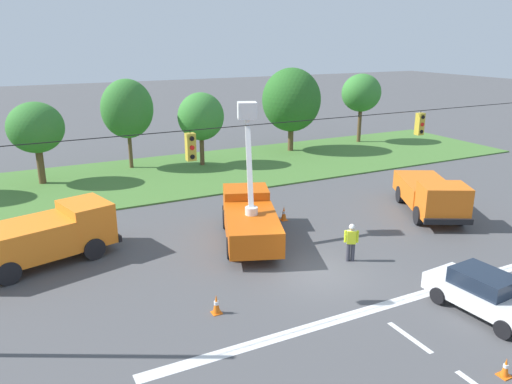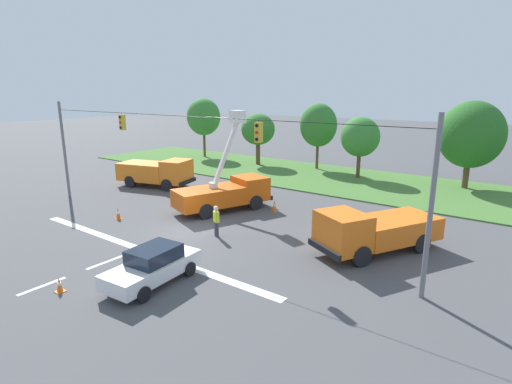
# 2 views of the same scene
# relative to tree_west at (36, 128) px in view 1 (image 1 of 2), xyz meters

# --- Properties ---
(ground_plane) EXTENTS (200.00, 200.00, 0.00)m
(ground_plane) POSITION_rel_tree_west_xyz_m (9.40, -19.71, -3.90)
(ground_plane) COLOR #4C4C4F
(grass_verge) EXTENTS (56.00, 12.00, 0.10)m
(grass_verge) POSITION_rel_tree_west_xyz_m (9.40, -1.71, -3.85)
(grass_verge) COLOR #477533
(grass_verge) RESTS_ON ground
(lane_markings) EXTENTS (17.60, 15.25, 0.01)m
(lane_markings) POSITION_rel_tree_west_xyz_m (9.40, -24.67, -3.90)
(lane_markings) COLOR silver
(lane_markings) RESTS_ON ground
(signal_gantry) EXTENTS (26.20, 0.33, 7.20)m
(signal_gantry) POSITION_rel_tree_west_xyz_m (9.34, -19.71, 0.35)
(signal_gantry) COLOR slate
(signal_gantry) RESTS_ON ground
(tree_west) EXTENTS (3.67, 3.59, 5.62)m
(tree_west) POSITION_rel_tree_west_xyz_m (0.00, 0.00, 0.00)
(tree_west) COLOR brown
(tree_west) RESTS_ON ground
(tree_centre) EXTENTS (3.86, 3.30, 6.77)m
(tree_centre) POSITION_rel_tree_west_xyz_m (6.45, 1.54, 0.67)
(tree_centre) COLOR brown
(tree_centre) RESTS_ON ground
(tree_east) EXTENTS (3.56, 3.31, 5.69)m
(tree_east) POSITION_rel_tree_west_xyz_m (11.62, -0.09, -0.04)
(tree_east) COLOR brown
(tree_east) RESTS_ON ground
(tree_far_east) EXTENTS (5.07, 4.94, 7.21)m
(tree_far_east) POSITION_rel_tree_west_xyz_m (20.42, 1.25, 0.60)
(tree_far_east) COLOR brown
(tree_far_east) RESTS_ON ground
(tree_east_end) EXTENTS (3.83, 3.33, 6.45)m
(tree_east_end) POSITION_rel_tree_west_xyz_m (28.19, 1.63, 0.78)
(tree_east_end) COLOR brown
(tree_east_end) RESTS_ON ground
(utility_truck_bucket_lift) EXTENTS (4.57, 7.04, 6.68)m
(utility_truck_bucket_lift) POSITION_rel_tree_west_xyz_m (8.32, -15.19, -2.60)
(utility_truck_bucket_lift) COLOR #D6560F
(utility_truck_bucket_lift) RESTS_ON ground
(utility_truck_support_near) EXTENTS (5.32, 7.04, 2.29)m
(utility_truck_support_near) POSITION_rel_tree_west_xyz_m (19.15, -16.38, -2.74)
(utility_truck_support_near) COLOR orange
(utility_truck_support_near) RESTS_ON ground
(utility_truck_support_far) EXTENTS (6.83, 4.05, 2.39)m
(utility_truck_support_far) POSITION_rel_tree_west_xyz_m (-0.94, -13.35, -2.63)
(utility_truck_support_far) COLOR orange
(utility_truck_support_far) RESTS_ON ground
(sedan_white) EXTENTS (2.17, 4.42, 1.56)m
(sedan_white) POSITION_rel_tree_west_xyz_m (12.91, -25.18, -3.11)
(sedan_white) COLOR white
(sedan_white) RESTS_ON ground
(road_worker) EXTENTS (0.58, 0.40, 1.77)m
(road_worker) POSITION_rel_tree_west_xyz_m (11.30, -19.41, -2.90)
(road_worker) COLOR #383842
(road_worker) RESTS_ON ground
(traffic_cone_foreground_right) EXTENTS (0.36, 0.36, 0.62)m
(traffic_cone_foreground_right) POSITION_rel_tree_west_xyz_m (10.48, -27.99, -3.60)
(traffic_cone_foreground_right) COLOR orange
(traffic_cone_foreground_right) RESTS_ON ground
(traffic_cone_mid_left) EXTENTS (0.36, 0.36, 0.80)m
(traffic_cone_mid_left) POSITION_rel_tree_west_xyz_m (11.24, -13.51, -3.50)
(traffic_cone_mid_left) COLOR orange
(traffic_cone_mid_left) RESTS_ON ground
(traffic_cone_mid_right) EXTENTS (0.36, 0.36, 0.74)m
(traffic_cone_mid_right) POSITION_rel_tree_west_xyz_m (4.20, -20.83, -3.53)
(traffic_cone_mid_right) COLOR orange
(traffic_cone_mid_right) RESTS_ON ground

